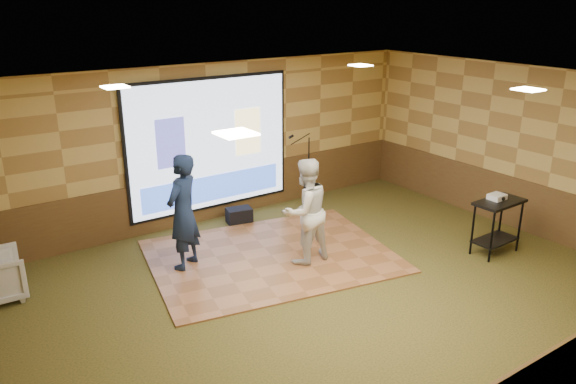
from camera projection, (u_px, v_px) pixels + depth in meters
ground at (321, 290)px, 8.33m from camera, size 9.00×9.00×0.00m
room_shell at (324, 154)px, 7.64m from camera, size 9.04×7.04×3.02m
wainscot_back at (212, 195)px, 10.88m from camera, size 9.00×0.04×0.95m
wainscot_right at (510, 201)px, 10.57m from camera, size 0.04×7.00×0.95m
projector_screen at (211, 146)px, 10.51m from camera, size 3.32×0.06×2.52m
downlight_nw at (115, 87)px, 7.57m from camera, size 0.32×0.32×0.02m
downlight_ne at (361, 65)px, 9.93m from camera, size 0.32×0.32×0.02m
downlight_sw at (236, 133)px, 5.00m from camera, size 0.32×0.32×0.02m
downlight_se at (528, 89)px, 7.36m from camera, size 0.32×0.32×0.02m
dance_floor at (271, 256)px, 9.40m from camera, size 4.41×3.67×0.03m
player_left at (183, 212)px, 8.72m from camera, size 0.81×0.74×1.86m
player_right at (305, 211)px, 8.92m from camera, size 0.85×0.67×1.73m
av_table at (498, 217)px, 9.35m from camera, size 0.89×0.47×0.94m
projector at (497, 197)px, 9.30m from camera, size 0.27×0.22×0.09m
mic_stand at (306, 184)px, 11.48m from camera, size 0.62×0.25×1.58m
duffel_bag at (239, 216)px, 10.77m from camera, size 0.52×0.40×0.29m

